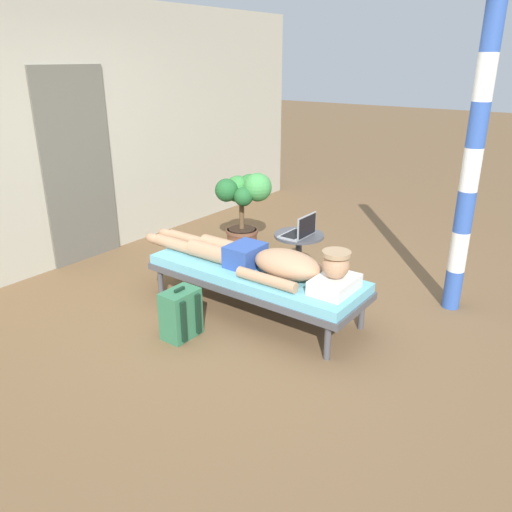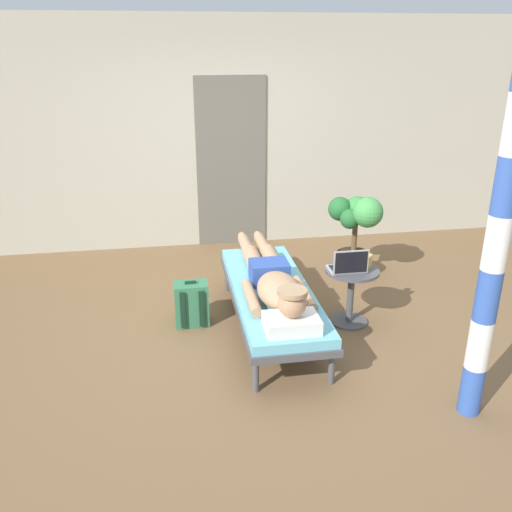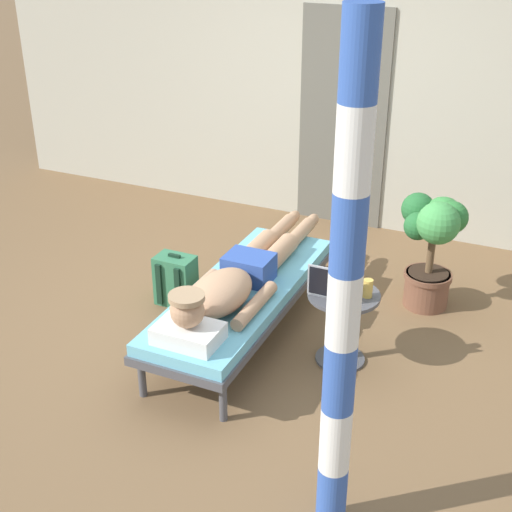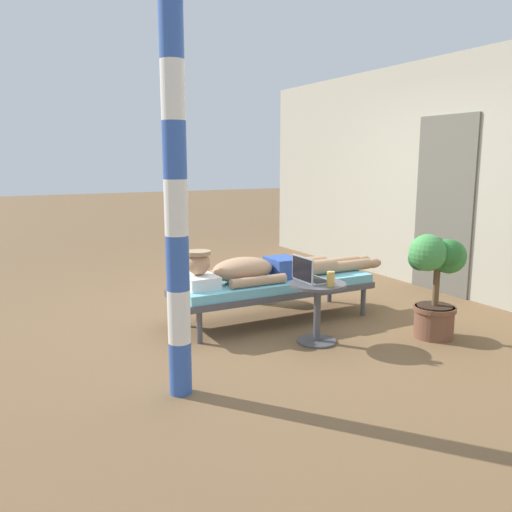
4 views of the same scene
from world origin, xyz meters
name	(u,v)px [view 1 (image 1 of 4)]	position (x,y,z in m)	size (l,w,h in m)	color
ground_plane	(237,312)	(0.00, 0.00, 0.00)	(40.00, 40.00, 0.00)	brown
house_wall_back	(72,134)	(0.09, 2.27, 1.35)	(7.60, 0.20, 2.70)	#B2AD99
house_door_panel	(78,167)	(0.04, 2.16, 1.02)	(0.84, 0.03, 2.04)	#625F54
lounge_chair	(255,276)	(0.09, -0.13, 0.35)	(0.67, 1.96, 0.42)	#4C4C51
person_reclining	(264,260)	(0.09, -0.22, 0.52)	(0.53, 2.17, 0.33)	white
side_table	(299,250)	(0.82, -0.11, 0.36)	(0.48, 0.48, 0.52)	#4C4C51
laptop	(301,231)	(0.76, -0.16, 0.58)	(0.31, 0.24, 0.23)	#A5A8AD
drink_glass	(306,224)	(0.97, -0.09, 0.59)	(0.06, 0.06, 0.12)	gold
backpack	(180,314)	(-0.60, 0.10, 0.20)	(0.30, 0.26, 0.42)	#33724C
potted_plant	(244,204)	(1.20, 0.86, 0.58)	(0.52, 0.57, 0.94)	brown
porch_post	(471,170)	(1.23, -1.48, 1.25)	(0.15, 0.15, 2.50)	#3359B2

